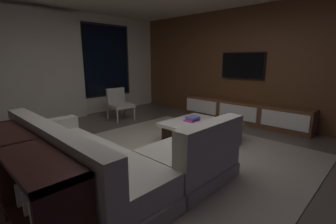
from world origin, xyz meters
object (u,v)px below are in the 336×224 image
object	(u,v)px
accent_chair_near_window	(119,102)
media_console	(243,113)
book_stack_on_coffee_table	(192,119)
console_table_behind_couch	(22,174)
coffee_table	(200,132)
sectional_couch	(112,162)
mounted_tv	(242,66)

from	to	relation	value
accent_chair_near_window	media_console	size ratio (longest dim) A/B	0.25
media_console	book_stack_on_coffee_table	bearing A→B (deg)	175.34
book_stack_on_coffee_table	console_table_behind_couch	bearing A→B (deg)	-176.01
console_table_behind_couch	coffee_table	bearing A→B (deg)	0.42
accent_chair_near_window	console_table_behind_couch	xyz separation A→B (m)	(-2.84, -2.52, -0.02)
sectional_couch	mounted_tv	size ratio (longest dim) A/B	2.30
media_console	mounted_tv	xyz separation A→B (m)	(0.18, 0.20, 1.10)
coffee_table	book_stack_on_coffee_table	size ratio (longest dim) A/B	4.21
accent_chair_near_window	mounted_tv	distance (m)	3.18
accent_chair_near_window	media_console	distance (m)	3.08
coffee_table	accent_chair_near_window	xyz separation A→B (m)	(-0.06, 2.50, 0.25)
sectional_couch	book_stack_on_coffee_table	size ratio (longest dim) A/B	9.08
coffee_table	sectional_couch	bearing A→B (deg)	-175.57
accent_chair_near_window	mounted_tv	size ratio (longest dim) A/B	0.72
sectional_couch	accent_chair_near_window	distance (m)	3.28
sectional_couch	media_console	bearing A→B (deg)	2.88
mounted_tv	console_table_behind_couch	size ratio (longest dim) A/B	0.52
coffee_table	console_table_behind_couch	distance (m)	2.91
sectional_couch	book_stack_on_coffee_table	bearing A→B (deg)	9.56
accent_chair_near_window	media_console	xyz separation A→B (m)	(1.85, -2.46, -0.18)
media_console	console_table_behind_couch	bearing A→B (deg)	-179.30
accent_chair_near_window	media_console	bearing A→B (deg)	-53.05
coffee_table	mounted_tv	distance (m)	2.30
coffee_table	book_stack_on_coffee_table	bearing A→B (deg)	89.12
console_table_behind_couch	sectional_couch	bearing A→B (deg)	-8.27
accent_chair_near_window	console_table_behind_couch	size ratio (longest dim) A/B	0.37
book_stack_on_coffee_table	console_table_behind_couch	xyz separation A→B (m)	(-2.90, -0.20, 0.02)
sectional_couch	coffee_table	size ratio (longest dim) A/B	2.16
coffee_table	console_table_behind_couch	xyz separation A→B (m)	(-2.90, -0.02, 0.23)
sectional_couch	accent_chair_near_window	bearing A→B (deg)	54.05
coffee_table	media_console	world-z (taller)	media_console
coffee_table	book_stack_on_coffee_table	xyz separation A→B (m)	(0.00, 0.18, 0.21)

